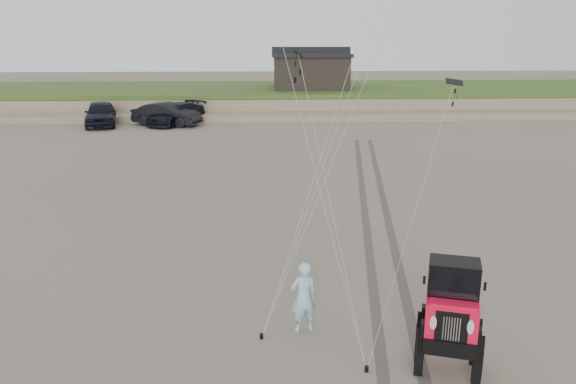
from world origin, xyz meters
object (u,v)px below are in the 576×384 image
cabin (311,70)px  jeep (450,330)px  truck_c (176,114)px  truck_a (101,113)px  truck_b (167,114)px  man (303,297)px

cabin → jeep: (-0.38, -37.93, -2.32)m
truck_c → jeep: bearing=-42.7°
truck_a → truck_b: (4.60, -0.18, -0.05)m
cabin → jeep: bearing=-90.6°
cabin → jeep: cabin is taller
truck_b → man: bearing=-145.5°
cabin → truck_c: (-10.14, -7.62, -2.50)m
truck_c → man: bearing=-46.8°
cabin → truck_a: (-15.32, -7.95, -2.40)m
cabin → truck_c: size_ratio=1.26×
man → truck_a: bearing=-83.7°
cabin → truck_c: bearing=-143.1°
cabin → truck_b: bearing=-142.8°
truck_c → jeep: 31.84m
jeep → man: jeep is taller
cabin → truck_c: 12.93m
truck_b → jeep: (10.33, -29.80, 0.13)m
jeep → truck_a: bearing=133.5°
cabin → man: (-3.12, -36.26, -2.41)m
truck_b → jeep: 31.54m
truck_a → man: (12.20, -28.31, -0.01)m
cabin → truck_b: 13.67m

